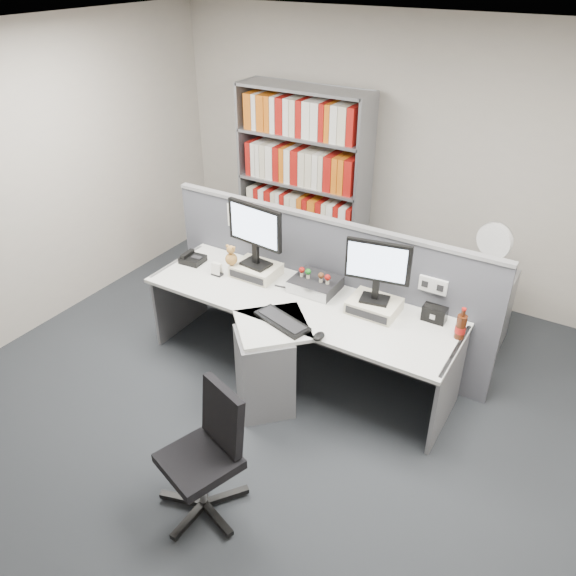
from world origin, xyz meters
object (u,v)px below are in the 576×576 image
Objects in this scene: monitor_right at (378,266)px; speaker at (435,314)px; office_chair at (208,451)px; filing_cabinet at (480,312)px; desk_calendar at (217,270)px; cola_bottle at (461,327)px; desk at (284,341)px; desktop_pc at (315,284)px; mouse at (319,336)px; desk_fan at (494,244)px; desk_phone at (192,259)px; keyboard at (282,321)px; monitor_left at (255,230)px; shelving_unit at (303,186)px.

speaker is (0.44, 0.12, -0.34)m from monitor_right.
monitor_right is at bearing 77.13° from office_chair.
desk_calendar is at bearing -149.43° from filing_cabinet.
cola_bottle is at bearing 57.34° from office_chair.
desktop_pc reaches higher than desk.
desk is 22.31× the size of mouse.
desk_fan reaches higher than desktop_pc.
desktop_pc is 3.19× the size of mouse.
desk_phone is 1.83× the size of desk_calendar.
cola_bottle is (1.20, 0.50, 0.08)m from keyboard.
desktop_pc is (0.03, 0.44, 0.31)m from desk.
shelving_unit reaches higher than monitor_left.
desktop_pc is 3.23× the size of desk_calendar.
cola_bottle is 1.97m from office_chair.
keyboard reaches higher than desk.
desk is 12.34× the size of desk_phone.
mouse is at bearing -6.26° from keyboard.
desk is at bearing -146.56° from monitor_right.
desk is at bearing 113.98° from keyboard.
speaker reaches higher than desktop_pc.
desktop_pc is (0.55, 0.05, -0.38)m from monitor_left.
keyboard is at bearing -87.72° from desktop_pc.
desk_fan is (0.62, 1.02, -0.09)m from monitor_right.
office_chair reaches higher than desk_phone.
monitor_right is 1.79m from office_chair.
desk_phone is 1.60m from shelving_unit.
keyboard is (0.02, -0.56, -0.03)m from desktop_pc.
speaker is (0.97, 0.62, 0.05)m from keyboard.
mouse is (0.39, -0.16, 0.29)m from desk.
cola_bottle reaches higher than desk_phone.
shelving_unit is 2.86× the size of filing_cabinet.
monitor_right reaches higher than desktop_pc.
desk_calendar is (-0.29, -0.17, -0.38)m from monitor_left.
monitor_right is 0.57m from speaker.
cola_bottle is 1.12m from filing_cabinet.
monitor_right is 1.45m from desk_calendar.
monitor_left is at bearing 143.51° from desk.
desk is at bearing 99.47° from office_chair.
desk_fan is at bearing 93.02° from cola_bottle.
filing_cabinet is at bearing 39.47° from desktop_pc.
filing_cabinet is (1.20, 1.40, -0.11)m from desk.
desk_phone is 2.61m from desk_fan.
desk_fan is (2.01, 1.19, 0.26)m from desk_calendar.
desktop_pc is 1.22m from cola_bottle.
desk_calendar is 2.35m from desk_fan.
desk_calendar reaches higher than desktop_pc.
cola_bottle is at bearing -34.23° from shelving_unit.
monitor_left is 1.10× the size of monitor_right.
desk_fan is at bearing 69.46° from office_chair.
desk is 1.85m from filing_cabinet.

